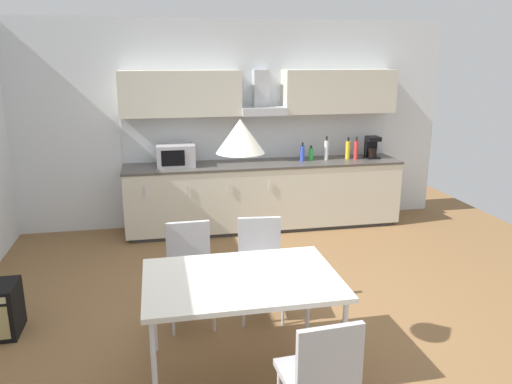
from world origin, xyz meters
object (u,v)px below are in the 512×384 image
object	(u,v)px
bottle_blue	(302,153)
bottle_yellow	(348,150)
bottle_white	(326,150)
chair_near_right	(322,372)
coffee_maker	(372,147)
chair_far_left	(190,263)
chair_far_right	(260,257)
pendant_lamp	(240,136)
microwave	(176,156)
bottle_green	(311,154)
dining_table	(241,283)
bottle_red	(356,150)

from	to	relation	value
bottle_blue	bottle_yellow	world-z (taller)	bottle_yellow
bottle_white	chair_near_right	bearing A→B (deg)	-109.29
coffee_maker	chair_far_left	distance (m)	3.58
coffee_maker	chair_far_right	world-z (taller)	coffee_maker
bottle_white	pendant_lamp	xyz separation A→B (m)	(-1.72, -3.18, 0.72)
microwave	chair_near_right	distance (m)	4.07
coffee_maker	pendant_lamp	size ratio (longest dim) A/B	0.94
bottle_white	coffee_maker	bearing A→B (deg)	-0.95
bottle_green	bottle_blue	bearing A→B (deg)	-165.18
dining_table	pendant_lamp	bearing A→B (deg)	-99.46
bottle_yellow	bottle_white	distance (m)	0.31
bottle_green	chair_far_left	bearing A→B (deg)	-127.80
bottle_yellow	chair_far_right	world-z (taller)	bottle_yellow
coffee_maker	dining_table	size ratio (longest dim) A/B	0.22
dining_table	chair_far_left	xyz separation A→B (m)	(-0.31, 0.85, -0.18)
dining_table	chair_far_left	bearing A→B (deg)	109.98
bottle_white	bottle_green	bearing A→B (deg)	179.22
bottle_white	bottle_red	size ratio (longest dim) A/B	1.04
bottle_blue	bottle_red	bearing A→B (deg)	-1.76
bottle_red	bottle_green	bearing A→B (deg)	174.73
bottle_green	bottle_blue	size ratio (longest dim) A/B	0.80
chair_far_left	chair_far_right	xyz separation A→B (m)	(0.62, -0.00, 0.00)
bottle_red	pendant_lamp	size ratio (longest dim) A/B	0.96
chair_near_right	chair_far_left	size ratio (longest dim) A/B	1.00
bottle_blue	bottle_red	size ratio (longest dim) A/B	0.81
bottle_green	dining_table	distance (m)	3.53
chair_near_right	dining_table	bearing A→B (deg)	110.24
chair_far_left	pendant_lamp	size ratio (longest dim) A/B	2.72
bottle_blue	bottle_white	xyz separation A→B (m)	(0.35, 0.03, 0.03)
coffee_maker	chair_far_left	xyz separation A→B (m)	(-2.68, -2.32, -0.51)
bottle_yellow	bottle_red	bearing A→B (deg)	-26.45
microwave	bottle_yellow	world-z (taller)	bottle_yellow
microwave	bottle_blue	distance (m)	1.68
bottle_blue	dining_table	bearing A→B (deg)	-113.60
bottle_green	microwave	bearing A→B (deg)	-178.73
bottle_yellow	bottle_red	world-z (taller)	bottle_red
bottle_yellow	bottle_red	size ratio (longest dim) A/B	0.97
microwave	coffee_maker	size ratio (longest dim) A/B	1.60
bottle_yellow	microwave	bearing A→B (deg)	-179.21
dining_table	chair_far_right	bearing A→B (deg)	69.58
bottle_red	pendant_lamp	xyz separation A→B (m)	(-2.13, -3.13, 0.72)
bottle_blue	pendant_lamp	xyz separation A→B (m)	(-1.38, -3.15, 0.75)
microwave	dining_table	xyz separation A→B (m)	(0.30, -3.14, -0.33)
chair_far_right	bottle_white	bearing A→B (deg)	58.94
bottle_green	bottle_white	bearing A→B (deg)	-0.78
chair_far_left	dining_table	bearing A→B (deg)	-70.02
coffee_maker	bottle_white	bearing A→B (deg)	179.05
dining_table	chair_far_right	size ratio (longest dim) A/B	1.56
chair_far_right	chair_near_right	bearing A→B (deg)	-90.10
bottle_green	chair_far_left	size ratio (longest dim) A/B	0.23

